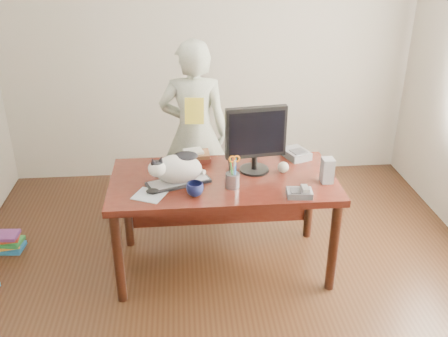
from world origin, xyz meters
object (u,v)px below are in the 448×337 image
(pen_cup, at_px, (233,179))
(phone, at_px, (300,192))
(monitor, at_px, (256,136))
(person, at_px, (194,133))
(mouse, at_px, (153,191))
(coffee_mug, at_px, (195,189))
(desk, at_px, (222,191))
(speaker, at_px, (327,170))
(book_pile_b, at_px, (7,242))
(cat, at_px, (176,168))
(keyboard, at_px, (179,182))
(calculator, at_px, (296,154))
(baseball, at_px, (283,167))
(book_stack, at_px, (195,156))

(pen_cup, relative_size, phone, 1.33)
(monitor, xyz_separation_m, person, (-0.41, 0.69, -0.24))
(mouse, height_order, coffee_mug, coffee_mug)
(desk, height_order, speaker, speaker)
(book_pile_b, bearing_deg, cat, -16.62)
(cat, distance_m, mouse, 0.23)
(pen_cup, distance_m, coffee_mug, 0.28)
(phone, bearing_deg, book_pile_b, 169.18)
(phone, height_order, speaker, speaker)
(keyboard, height_order, person, person)
(coffee_mug, xyz_separation_m, speaker, (0.92, 0.11, 0.04))
(mouse, height_order, phone, phone)
(cat, relative_size, person, 0.26)
(cat, bearing_deg, coffee_mug, -74.87)
(person, bearing_deg, calculator, 154.66)
(cat, relative_size, monitor, 0.83)
(desk, xyz_separation_m, keyboard, (-0.32, -0.14, 0.16))
(coffee_mug, bearing_deg, speaker, 7.00)
(baseball, bearing_deg, book_pile_b, 172.26)
(desk, xyz_separation_m, pen_cup, (0.05, -0.22, 0.21))
(mouse, relative_size, coffee_mug, 0.91)
(cat, bearing_deg, mouse, -162.54)
(coffee_mug, relative_size, baseball, 1.42)
(phone, xyz_separation_m, speaker, (0.23, 0.18, 0.06))
(phone, relative_size, baseball, 2.21)
(pen_cup, xyz_separation_m, book_pile_b, (-1.77, 0.49, -0.74))
(desk, height_order, calculator, calculator)
(keyboard, distance_m, monitor, 0.63)
(cat, xyz_separation_m, mouse, (-0.16, -0.13, -0.10))
(speaker, xyz_separation_m, person, (-0.89, 0.89, -0.04))
(pen_cup, relative_size, calculator, 0.93)
(keyboard, xyz_separation_m, person, (0.14, 0.83, 0.03))
(desk, distance_m, book_stack, 0.36)
(monitor, distance_m, mouse, 0.82)
(coffee_mug, relative_size, phone, 0.64)
(baseball, bearing_deg, keyboard, -171.38)
(desk, relative_size, calculator, 6.27)
(pen_cup, xyz_separation_m, book_stack, (-0.24, 0.46, -0.03))
(monitor, relative_size, pen_cup, 2.08)
(person, bearing_deg, monitor, 126.96)
(baseball, relative_size, book_pile_b, 0.31)
(speaker, bearing_deg, pen_cup, -178.24)
(desk, height_order, pen_cup, pen_cup)
(book_pile_b, bearing_deg, calculator, -1.09)
(desk, bearing_deg, keyboard, -156.70)
(desk, relative_size, person, 1.01)
(book_stack, distance_m, book_pile_b, 1.69)
(cat, bearing_deg, calculator, 1.44)
(book_pile_b, bearing_deg, desk, -8.97)
(cat, bearing_deg, desk, 2.95)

